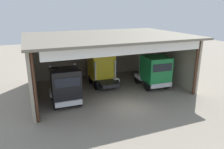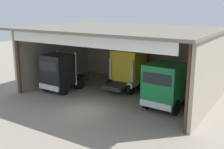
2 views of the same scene
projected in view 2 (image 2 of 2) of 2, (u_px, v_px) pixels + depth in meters
The scene contains 7 objects.
ground_plane at pixel (86, 110), 20.16m from camera, with size 80.00×80.00×0.00m, color gray.
workshop_shed at pixel (127, 46), 24.02m from camera, with size 15.71×11.11×5.66m.
truck_black_center_left_bay at pixel (60, 72), 24.26m from camera, with size 2.55×4.45×3.43m.
truck_yellow_center_right_bay at pixel (128, 69), 24.85m from camera, with size 2.65×4.34×3.55m.
truck_green_right_bay at pixel (166, 85), 19.99m from camera, with size 2.73×5.07×3.40m.
oil_drum at pixel (161, 82), 25.92m from camera, with size 0.58×0.58×0.90m, color #B21E19.
tool_cart at pixel (124, 74), 28.68m from camera, with size 0.90×0.60×1.00m, color red.
Camera 2 is at (11.81, -14.95, 7.31)m, focal length 44.42 mm.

